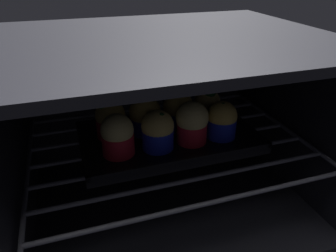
{
  "coord_description": "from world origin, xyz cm",
  "views": [
    {
      "loc": [
        -18.03,
        -32.08,
        47.56
      ],
      "look_at": [
        0.0,
        22.45,
        17.59
      ],
      "focal_mm": 34.55,
      "sensor_mm": 36.0,
      "label": 1
    }
  ],
  "objects_px": {
    "muffin_row0_col1": "(158,131)",
    "muffin_row1_col2": "(178,111)",
    "muffin_row1_col1": "(145,115)",
    "muffin_row0_col2": "(192,123)",
    "muffin_row1_col0": "(111,120)",
    "muffin_row0_col3": "(222,120)",
    "muffin_row0_col0": "(118,136)",
    "baking_tray": "(168,138)",
    "muffin_row1_col3": "(207,106)"
  },
  "relations": [
    {
      "from": "muffin_row1_col0",
      "to": "baking_tray",
      "type": "bearing_deg",
      "value": -19.61
    },
    {
      "from": "muffin_row1_col2",
      "to": "muffin_row0_col3",
      "type": "bearing_deg",
      "value": -42.12
    },
    {
      "from": "muffin_row1_col0",
      "to": "muffin_row1_col1",
      "type": "height_order",
      "value": "muffin_row1_col1"
    },
    {
      "from": "muffin_row0_col1",
      "to": "muffin_row0_col3",
      "type": "height_order",
      "value": "muffin_row0_col1"
    },
    {
      "from": "muffin_row0_col1",
      "to": "muffin_row0_col2",
      "type": "distance_m",
      "value": 0.07
    },
    {
      "from": "baking_tray",
      "to": "muffin_row0_col1",
      "type": "bearing_deg",
      "value": -131.93
    },
    {
      "from": "muffin_row0_col1",
      "to": "muffin_row1_col2",
      "type": "bearing_deg",
      "value": 45.78
    },
    {
      "from": "muffin_row1_col2",
      "to": "muffin_row1_col3",
      "type": "height_order",
      "value": "muffin_row1_col3"
    },
    {
      "from": "muffin_row0_col1",
      "to": "muffin_row1_col1",
      "type": "bearing_deg",
      "value": 95.65
    },
    {
      "from": "muffin_row0_col3",
      "to": "muffin_row1_col0",
      "type": "relative_size",
      "value": 0.99
    },
    {
      "from": "muffin_row1_col2",
      "to": "muffin_row0_col2",
      "type": "bearing_deg",
      "value": -85.26
    },
    {
      "from": "muffin_row0_col0",
      "to": "muffin_row0_col1",
      "type": "height_order",
      "value": "muffin_row0_col0"
    },
    {
      "from": "muffin_row0_col2",
      "to": "baking_tray",
      "type": "bearing_deg",
      "value": 139.34
    },
    {
      "from": "baking_tray",
      "to": "muffin_row0_col0",
      "type": "bearing_deg",
      "value": -163.3
    },
    {
      "from": "muffin_row0_col0",
      "to": "muffin_row0_col3",
      "type": "height_order",
      "value": "muffin_row0_col0"
    },
    {
      "from": "baking_tray",
      "to": "muffin_row1_col2",
      "type": "xyz_separation_m",
      "value": [
        0.03,
        0.03,
        0.04
      ]
    },
    {
      "from": "muffin_row0_col2",
      "to": "muffin_row1_col0",
      "type": "bearing_deg",
      "value": 154.04
    },
    {
      "from": "muffin_row1_col0",
      "to": "muffin_row1_col1",
      "type": "relative_size",
      "value": 0.96
    },
    {
      "from": "muffin_row1_col1",
      "to": "muffin_row1_col3",
      "type": "bearing_deg",
      "value": 1.73
    },
    {
      "from": "muffin_row0_col0",
      "to": "muffin_row0_col3",
      "type": "bearing_deg",
      "value": 0.02
    },
    {
      "from": "muffin_row1_col0",
      "to": "muffin_row1_col2",
      "type": "height_order",
      "value": "muffin_row1_col2"
    },
    {
      "from": "baking_tray",
      "to": "muffin_row0_col3",
      "type": "relative_size",
      "value": 4.61
    },
    {
      "from": "muffin_row1_col1",
      "to": "muffin_row1_col2",
      "type": "relative_size",
      "value": 0.98
    },
    {
      "from": "muffin_row1_col0",
      "to": "muffin_row1_col1",
      "type": "bearing_deg",
      "value": -5.14
    },
    {
      "from": "muffin_row1_col1",
      "to": "muffin_row1_col2",
      "type": "bearing_deg",
      "value": -1.13
    },
    {
      "from": "muffin_row0_col1",
      "to": "muffin_row1_col3",
      "type": "height_order",
      "value": "muffin_row1_col3"
    },
    {
      "from": "muffin_row0_col0",
      "to": "muffin_row1_col0",
      "type": "xyz_separation_m",
      "value": [
        -0.0,
        0.07,
        -0.0
      ]
    },
    {
      "from": "muffin_row1_col0",
      "to": "muffin_row1_col2",
      "type": "bearing_deg",
      "value": -3.11
    },
    {
      "from": "muffin_row0_col1",
      "to": "muffin_row1_col1",
      "type": "distance_m",
      "value": 0.07
    },
    {
      "from": "muffin_row0_col1",
      "to": "muffin_row1_col3",
      "type": "relative_size",
      "value": 0.92
    },
    {
      "from": "muffin_row0_col2",
      "to": "muffin_row0_col3",
      "type": "relative_size",
      "value": 1.11
    },
    {
      "from": "muffin_row0_col1",
      "to": "muffin_row0_col3",
      "type": "bearing_deg",
      "value": 1.51
    },
    {
      "from": "muffin_row1_col1",
      "to": "baking_tray",
      "type": "bearing_deg",
      "value": -39.86
    },
    {
      "from": "muffin_row0_col1",
      "to": "muffin_row1_col2",
      "type": "relative_size",
      "value": 0.95
    },
    {
      "from": "muffin_row0_col1",
      "to": "muffin_row1_col0",
      "type": "relative_size",
      "value": 1.01
    },
    {
      "from": "muffin_row1_col1",
      "to": "muffin_row0_col0",
      "type": "bearing_deg",
      "value": -136.71
    },
    {
      "from": "baking_tray",
      "to": "muffin_row1_col0",
      "type": "relative_size",
      "value": 4.55
    },
    {
      "from": "muffin_row0_col3",
      "to": "muffin_row1_col0",
      "type": "height_order",
      "value": "muffin_row1_col0"
    },
    {
      "from": "muffin_row0_col1",
      "to": "muffin_row1_col2",
      "type": "height_order",
      "value": "muffin_row1_col2"
    },
    {
      "from": "muffin_row0_col0",
      "to": "muffin_row1_col1",
      "type": "height_order",
      "value": "same"
    },
    {
      "from": "muffin_row0_col3",
      "to": "muffin_row1_col1",
      "type": "bearing_deg",
      "value": 155.47
    },
    {
      "from": "muffin_row0_col3",
      "to": "muffin_row0_col2",
      "type": "bearing_deg",
      "value": -179.47
    },
    {
      "from": "muffin_row0_col2",
      "to": "muffin_row1_col3",
      "type": "distance_m",
      "value": 0.09
    },
    {
      "from": "muffin_row0_col0",
      "to": "muffin_row0_col2",
      "type": "relative_size",
      "value": 0.94
    },
    {
      "from": "muffin_row0_col0",
      "to": "muffin_row1_col0",
      "type": "relative_size",
      "value": 1.03
    },
    {
      "from": "muffin_row0_col3",
      "to": "muffin_row1_col1",
      "type": "height_order",
      "value": "muffin_row1_col1"
    },
    {
      "from": "muffin_row0_col0",
      "to": "muffin_row1_col2",
      "type": "relative_size",
      "value": 0.97
    },
    {
      "from": "muffin_row1_col1",
      "to": "muffin_row1_col3",
      "type": "distance_m",
      "value": 0.14
    },
    {
      "from": "muffin_row0_col2",
      "to": "muffin_row1_col2",
      "type": "bearing_deg",
      "value": 94.74
    },
    {
      "from": "muffin_row1_col3",
      "to": "muffin_row0_col2",
      "type": "bearing_deg",
      "value": -132.43
    }
  ]
}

